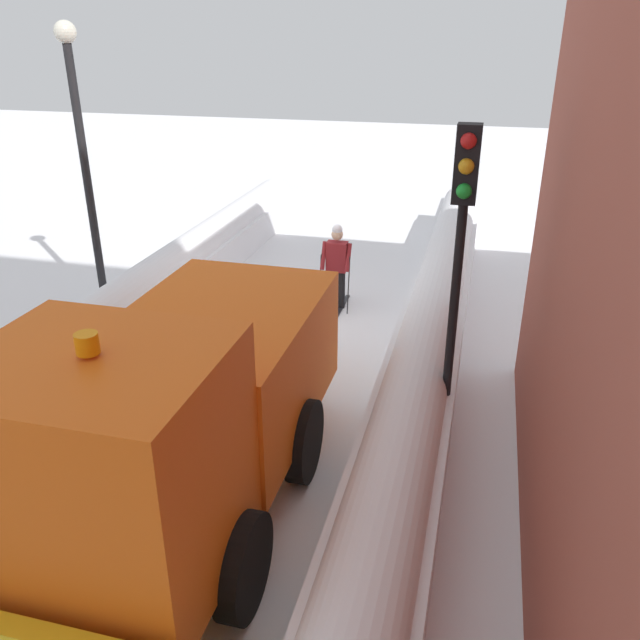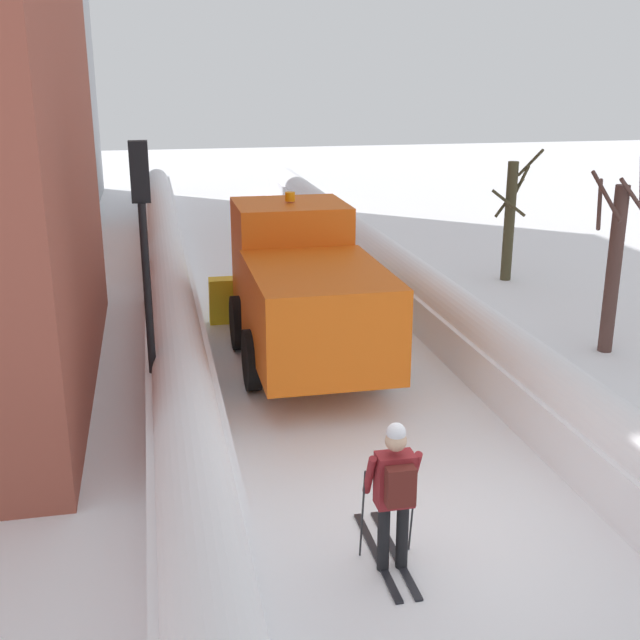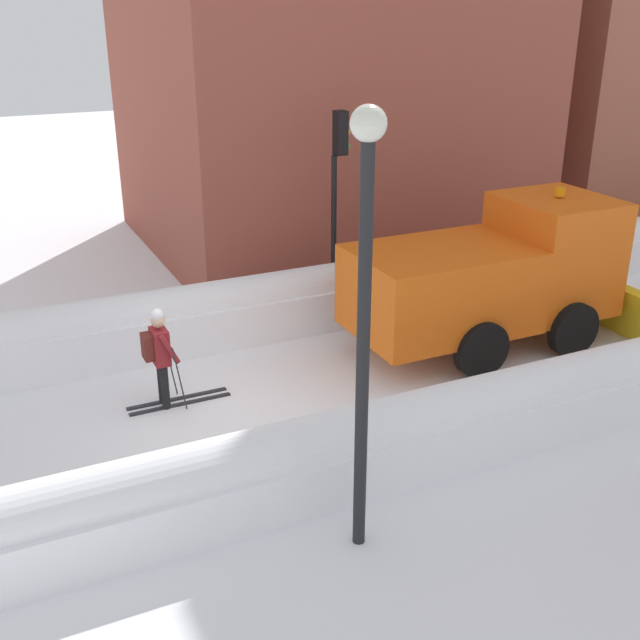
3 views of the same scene
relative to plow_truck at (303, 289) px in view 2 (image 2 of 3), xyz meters
The scene contains 8 objects.
ground_plane 4.29m from the plow_truck, 84.44° to the left, with size 80.00×80.00×0.00m, color white.
snowbank_left 4.76m from the plow_truck, 121.07° to the left, with size 1.10×36.00×1.33m.
snowbank_right 5.21m from the plow_truck, 51.43° to the left, with size 1.10×36.00×1.23m.
plow_truck is the anchor object (origin of this frame).
skier 6.78m from the plow_truck, 92.30° to the right, with size 0.62×1.80×1.81m.
traffic_light_pole 3.91m from the plow_truck, 143.48° to the right, with size 0.28×0.42×4.45m.
bare_tree_near 6.11m from the plow_truck, ahead, with size 1.18×1.34×3.97m.
bare_tree_mid 8.33m from the plow_truck, 38.06° to the left, with size 1.08×1.35×3.53m.
Camera 2 is at (-3.09, -8.25, 5.45)m, focal length 44.70 mm.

